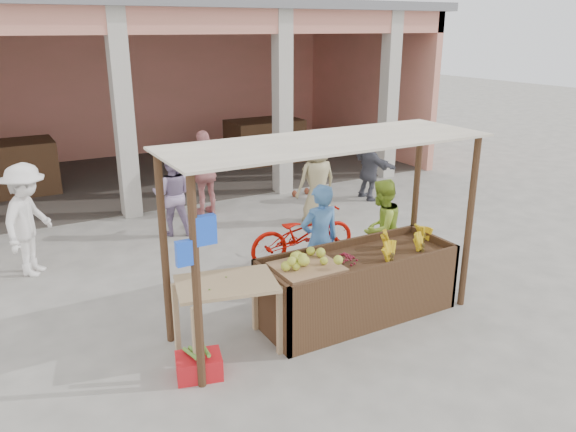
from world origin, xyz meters
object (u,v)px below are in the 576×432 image
side_table (227,294)px  vendor_blue (320,237)px  fruit_stall (357,288)px  motorcycle (303,233)px  vendor_green (381,227)px  red_crate (199,366)px

side_table → vendor_blue: (1.74, 0.76, 0.11)m
side_table → fruit_stall: bearing=12.6°
side_table → motorcycle: size_ratio=0.67×
side_table → motorcycle: motorcycle is taller
fruit_stall → motorcycle: motorcycle is taller
vendor_green → vendor_blue: bearing=-14.8°
fruit_stall → side_table: 1.87m
red_crate → vendor_blue: vendor_blue is taller
side_table → red_crate: side_table is taller
fruit_stall → motorcycle: bearing=80.9°
motorcycle → vendor_green: bearing=-141.5°
fruit_stall → vendor_blue: (-0.10, 0.77, 0.47)m
red_crate → vendor_blue: size_ratio=0.28×
fruit_stall → motorcycle: (0.31, 1.91, 0.09)m
side_table → motorcycle: (2.14, 1.90, -0.27)m
motorcycle → vendor_blue: bearing=165.0°
fruit_stall → motorcycle: size_ratio=1.38×
motorcycle → side_table: bearing=136.1°
vendor_blue → red_crate: bearing=28.2°
vendor_green → motorcycle: vendor_green is taller
side_table → red_crate: size_ratio=2.57×
vendor_blue → fruit_stall: bearing=100.2°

